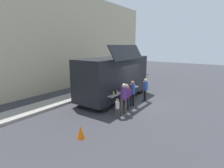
# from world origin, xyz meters

# --- Properties ---
(ground_plane) EXTENTS (60.00, 60.00, 0.00)m
(ground_plane) POSITION_xyz_m (0.00, 0.00, 0.00)
(ground_plane) COLOR #38383D
(curb_strip) EXTENTS (28.00, 1.60, 0.15)m
(curb_strip) POSITION_xyz_m (-4.54, 4.55, 0.07)
(curb_strip) COLOR #9E998E
(curb_strip) RESTS_ON ground
(building_behind) EXTENTS (32.00, 2.40, 8.52)m
(building_behind) POSITION_xyz_m (-3.54, 8.45, 4.26)
(building_behind) COLOR beige
(building_behind) RESTS_ON ground
(food_truck_main) EXTENTS (6.25, 2.87, 3.87)m
(food_truck_main) POSITION_xyz_m (-0.54, 1.93, 1.64)
(food_truck_main) COLOR black
(food_truck_main) RESTS_ON ground
(traffic_cone_orange) EXTENTS (0.36, 0.36, 0.55)m
(traffic_cone_orange) POSITION_xyz_m (-5.98, -0.13, 0.28)
(traffic_cone_orange) COLOR orange
(traffic_cone_orange) RESTS_ON ground
(trash_bin) EXTENTS (0.60, 0.60, 0.86)m
(trash_bin) POSITION_xyz_m (3.75, 4.25, 0.43)
(trash_bin) COLOR #2E5F39
(trash_bin) RESTS_ON ground
(customer_front_ordering) EXTENTS (0.34, 0.34, 1.66)m
(customer_front_ordering) POSITION_xyz_m (-1.16, 0.08, 0.99)
(customer_front_ordering) COLOR black
(customer_front_ordering) RESTS_ON ground
(customer_mid_with_backpack) EXTENTS (0.46, 0.52, 1.60)m
(customer_mid_with_backpack) POSITION_xyz_m (-1.96, 0.01, 0.98)
(customer_mid_with_backpack) COLOR #1C2536
(customer_mid_with_backpack) RESTS_ON ground
(customer_rear_waiting) EXTENTS (0.37, 0.37, 1.79)m
(customer_rear_waiting) POSITION_xyz_m (-2.67, -0.20, 1.07)
(customer_rear_waiting) COLOR #4F4941
(customer_rear_waiting) RESTS_ON ground
(customer_extra_browsing) EXTENTS (0.33, 0.33, 1.61)m
(customer_extra_browsing) POSITION_xyz_m (0.31, -0.12, 0.96)
(customer_extra_browsing) COLOR black
(customer_extra_browsing) RESTS_ON ground
(child_near_queue) EXTENTS (0.22, 0.22, 1.06)m
(child_near_queue) POSITION_xyz_m (-3.25, -0.18, 0.63)
(child_near_queue) COLOR #494742
(child_near_queue) RESTS_ON ground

